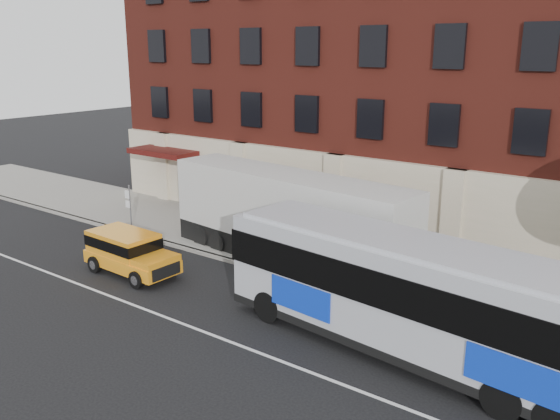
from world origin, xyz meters
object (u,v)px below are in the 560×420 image
Objects in this scene: yellow_suv at (128,250)px; shipping_container at (288,220)px; sign_pole at (129,206)px; city_bus at (422,297)px.

shipping_container is at bearing 46.41° from yellow_suv.
sign_pole is 8.98m from shipping_container.
shipping_container is (-8.02, 4.28, -0.05)m from city_bus.
sign_pole is at bearing 139.54° from yellow_suv.
shipping_container is at bearing 151.90° from city_bus.
sign_pole reaches higher than yellow_suv.
city_bus is at bearing 2.70° from yellow_suv.
city_bus is 12.72m from yellow_suv.
sign_pole is 17.16m from city_bus.
shipping_container is (4.65, 4.88, 0.99)m from yellow_suv.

